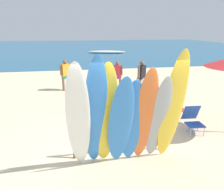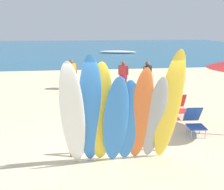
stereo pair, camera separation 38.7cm
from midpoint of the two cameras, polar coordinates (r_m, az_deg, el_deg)
name	(u,v)px [view 1 (the left image)]	position (r m, az deg, el deg)	size (l,w,h in m)	color
ground	(86,66)	(19.36, -7.23, 7.23)	(60.00, 60.00, 0.00)	beige
ocean_water	(78,48)	(37.45, -8.79, 11.69)	(60.00, 40.00, 0.02)	#235B7F
surfboard_rack	(121,134)	(5.78, 0.28, -9.84)	(2.45, 0.07, 0.72)	brown
surfboard_white_0	(78,119)	(4.85, -10.75, -5.98)	(0.51, 0.07, 2.66)	white
surfboard_blue_1	(95,114)	(4.90, -6.43, -4.89)	(0.52, 0.07, 2.75)	#337AD1
surfboard_yellow_2	(106,116)	(5.00, -3.83, -5.38)	(0.56, 0.08, 2.57)	yellow
surfboard_blue_3	(121,123)	(4.97, -0.02, -7.07)	(0.55, 0.06, 2.35)	#337AD1
surfboard_blue_4	(132,123)	(5.13, 2.86, -6.97)	(0.52, 0.08, 2.20)	#337AD1
surfboard_orange_5	(145,117)	(5.12, 6.03, -5.55)	(0.51, 0.08, 2.48)	orange
surfboard_grey_6	(158,119)	(5.30, 9.50, -6.10)	(0.48, 0.07, 2.28)	#999EA3
surfboard_yellow_7	(172,108)	(5.25, 12.85, -3.31)	(0.53, 0.06, 2.81)	yellow
beachgoer_by_water	(66,73)	(11.81, -12.52, 5.43)	(0.52, 0.38, 1.58)	brown
beachgoer_photographing	(117,73)	(11.73, 0.41, 5.47)	(0.50, 0.35, 1.48)	brown
beachgoer_strolling	(142,75)	(10.80, 6.46, 4.88)	(0.49, 0.44, 1.63)	brown
beach_chair_red	(176,104)	(8.54, 14.57, -2.30)	(0.54, 0.70, 0.83)	#B7B7BC
beach_chair_blue	(193,118)	(7.39, 18.18, -5.62)	(0.55, 0.73, 0.81)	#B7B7BC
distant_boat	(107,52)	(28.79, -1.73, 10.75)	(4.72, 1.84, 0.37)	silver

